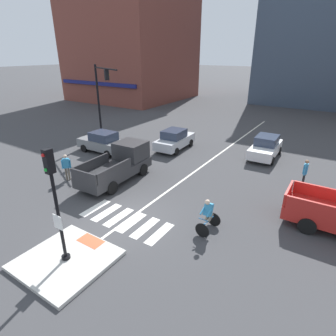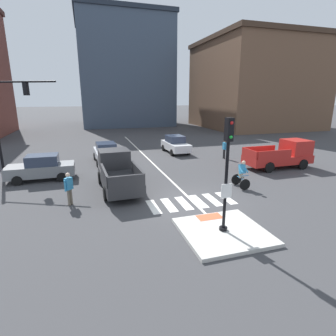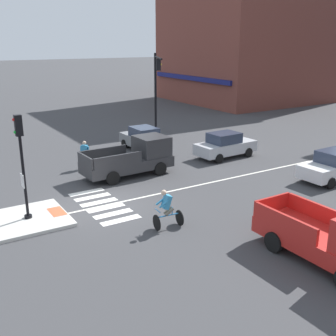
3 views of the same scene
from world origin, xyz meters
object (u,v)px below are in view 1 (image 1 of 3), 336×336
at_px(car_grey_cross_left, 103,142).
at_px(cyclist, 208,215).
at_px(signal_pole, 55,197).
at_px(car_white_eastbound_far, 266,147).
at_px(pickup_truck_charcoal_westbound_near, 120,164).
at_px(traffic_light_mast, 101,92).
at_px(pedestrian_at_curb_left, 66,165).
at_px(pedestrian_waiting_far_side, 305,171).
at_px(car_silver_westbound_far, 175,140).

relative_size(car_grey_cross_left, cyclist, 2.45).
relative_size(signal_pole, car_grey_cross_left, 1.07).
bearing_deg(car_white_eastbound_far, pickup_truck_charcoal_westbound_near, -127.01).
relative_size(traffic_light_mast, car_white_eastbound_far, 1.55).
distance_m(car_grey_cross_left, pickup_truck_charcoal_westbound_near, 5.43).
relative_size(pickup_truck_charcoal_westbound_near, pedestrian_at_curb_left, 3.10).
bearing_deg(pedestrian_waiting_far_side, car_white_eastbound_far, 130.86).
distance_m(signal_pole, pedestrian_waiting_far_side, 13.61).
distance_m(car_grey_cross_left, car_silver_westbound_far, 5.71).
bearing_deg(traffic_light_mast, car_grey_cross_left, -47.82).
bearing_deg(signal_pole, pedestrian_at_curb_left, 140.64).
xyz_separation_m(car_white_eastbound_far, car_silver_westbound_far, (-6.72, -2.07, 0.00)).
distance_m(car_grey_cross_left, pedestrian_at_curb_left, 5.34).
distance_m(traffic_light_mast, car_silver_westbound_far, 7.44).
bearing_deg(cyclist, pedestrian_waiting_far_side, 68.69).
bearing_deg(pedestrian_at_curb_left, car_silver_westbound_far, 74.08).
xyz_separation_m(cyclist, pedestrian_at_curb_left, (-9.60, 0.22, 0.11)).
bearing_deg(pickup_truck_charcoal_westbound_near, pedestrian_waiting_far_side, 27.02).
bearing_deg(traffic_light_mast, car_silver_westbound_far, 11.71).
distance_m(traffic_light_mast, pedestrian_waiting_far_side, 16.74).
bearing_deg(pedestrian_at_curb_left, car_grey_cross_left, 111.11).
height_order(car_silver_westbound_far, pedestrian_at_curb_left, pedestrian_at_curb_left).
bearing_deg(car_silver_westbound_far, car_white_eastbound_far, 17.13).
bearing_deg(traffic_light_mast, pedestrian_at_curb_left, -61.15).
distance_m(car_white_eastbound_far, pedestrian_at_curb_left, 14.10).
bearing_deg(pedestrian_at_curb_left, pedestrian_waiting_far_side, 29.34).
bearing_deg(pedestrian_waiting_far_side, signal_pole, -118.80).
height_order(signal_pole, pedestrian_at_curb_left, signal_pole).
bearing_deg(car_grey_cross_left, car_white_eastbound_far, 27.28).
distance_m(signal_pole, car_grey_cross_left, 12.72).
height_order(car_white_eastbound_far, cyclist, cyclist).
distance_m(car_silver_westbound_far, pickup_truck_charcoal_westbound_near, 6.66).
bearing_deg(car_grey_cross_left, car_silver_westbound_far, 39.81).
xyz_separation_m(signal_pole, car_white_eastbound_far, (3.27, 15.55, -1.98)).
relative_size(traffic_light_mast, pedestrian_waiting_far_side, 3.85).
height_order(car_silver_westbound_far, cyclist, cyclist).
xyz_separation_m(signal_pole, pedestrian_waiting_far_side, (6.50, 11.82, -1.81)).
xyz_separation_m(signal_pole, pickup_truck_charcoal_westbound_near, (-3.31, 6.82, -1.81)).
height_order(traffic_light_mast, car_white_eastbound_far, traffic_light_mast).
bearing_deg(car_silver_westbound_far, cyclist, -51.10).
distance_m(car_white_eastbound_far, cyclist, 10.93).
distance_m(signal_pole, pickup_truck_charcoal_westbound_near, 7.79).
relative_size(car_white_eastbound_far, pickup_truck_charcoal_westbound_near, 0.80).
bearing_deg(car_silver_westbound_far, signal_pole, -75.66).
xyz_separation_m(car_white_eastbound_far, car_grey_cross_left, (-11.10, -5.72, 0.00)).
xyz_separation_m(traffic_light_mast, pedestrian_waiting_far_side, (16.42, -0.32, -3.23)).
xyz_separation_m(cyclist, pedestrian_waiting_far_side, (2.80, 7.19, 0.11)).
xyz_separation_m(signal_pole, car_grey_cross_left, (-7.83, 9.82, -1.98)).
bearing_deg(car_white_eastbound_far, traffic_light_mast, -165.50).
bearing_deg(car_silver_westbound_far, pedestrian_at_curb_left, -105.92).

